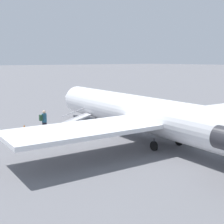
% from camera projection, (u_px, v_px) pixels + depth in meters
% --- Properties ---
extents(ground_plane, '(600.00, 600.00, 0.00)m').
position_uv_depth(ground_plane, '(146.00, 141.00, 21.17)').
color(ground_plane, slate).
extents(airplane_main, '(25.98, 19.57, 6.20)m').
position_uv_depth(airplane_main, '(155.00, 116.00, 20.17)').
color(airplane_main, white).
rests_on(airplane_main, ground).
extents(boarding_stairs, '(1.29, 4.08, 1.59)m').
position_uv_depth(boarding_stairs, '(58.00, 126.00, 24.06)').
color(boarding_stairs, '#B2B2B7').
rests_on(boarding_stairs, ground).
extents(passenger, '(0.36, 0.55, 1.74)m').
position_uv_depth(passenger, '(44.00, 120.00, 23.21)').
color(passenger, '#23232D').
rests_on(passenger, ground).
extents(traffic_cone_near_stairs, '(0.57, 0.57, 0.63)m').
position_uv_depth(traffic_cone_near_stairs, '(24.00, 129.00, 23.51)').
color(traffic_cone_near_stairs, black).
rests_on(traffic_cone_near_stairs, ground).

